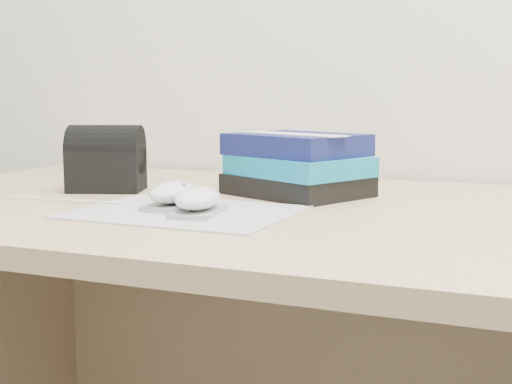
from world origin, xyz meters
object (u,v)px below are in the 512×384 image
at_px(book_stack, 298,165).
at_px(pouch, 106,159).
at_px(mouse_rear, 174,194).
at_px(desk, 339,343).
at_px(mouse_front, 198,201).

distance_m(book_stack, pouch, 0.34).
distance_m(mouse_rear, book_stack, 0.25).
xyz_separation_m(desk, mouse_rear, (-0.21, -0.16, 0.26)).
distance_m(mouse_rear, pouch, 0.25).
relative_size(mouse_rear, book_stack, 0.42).
distance_m(mouse_front, book_stack, 0.26).
relative_size(mouse_front, book_stack, 0.43).
relative_size(desk, book_stack, 5.93).
bearing_deg(desk, pouch, -176.31).
xyz_separation_m(mouse_rear, mouse_front, (0.06, -0.04, -0.00)).
distance_m(desk, pouch, 0.52).
relative_size(book_stack, pouch, 1.80).
xyz_separation_m(desk, mouse_front, (-0.15, -0.20, 0.26)).
bearing_deg(mouse_front, mouse_rear, 148.06).
bearing_deg(book_stack, pouch, -166.61).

